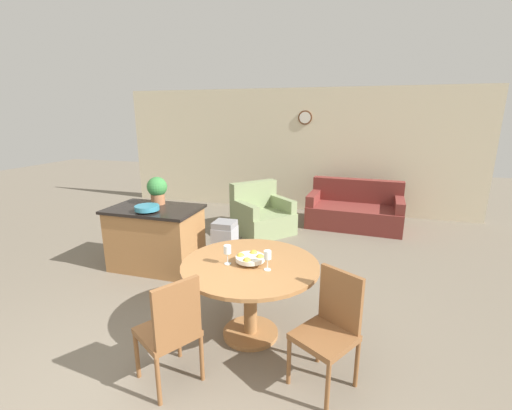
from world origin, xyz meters
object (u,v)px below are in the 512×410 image
Objects in this scene: wine_glass_right at (267,256)px; trash_bin at (225,245)px; dining_table at (250,280)px; fruit_bowl at (250,258)px; dining_chair_near_left at (171,327)px; armchair at (262,216)px; potted_plant at (157,189)px; couch at (354,211)px; wine_glass_left at (227,250)px; teal_bowl at (147,208)px; dining_chair_near_right at (331,324)px; kitchen_island at (156,238)px.

trash_bin is (-0.99, 1.45, -0.56)m from wine_glass_right.
fruit_bowl reaches higher than dining_table.
dining_chair_near_left is at bearing -130.20° from wine_glass_right.
fruit_bowl is 1.48× the size of wine_glass_right.
potted_plant is at bearing -171.11° from armchair.
trash_bin is 0.39× the size of couch.
wine_glass_right is at bearing -2.56° from wine_glass_left.
trash_bin is at bearing 124.35° from wine_glass_right.
dining_table is at bearing -59.51° from trash_bin.
dining_chair_near_left is at bearing -116.78° from fruit_bowl.
wine_glass_left is 0.39m from wine_glass_right.
fruit_bowl is (0.40, 0.80, 0.30)m from dining_chair_near_left.
dining_table is 4.04m from couch.
wine_glass_left reaches higher than fruit_bowl.
dining_chair_near_left reaches higher than armchair.
dining_chair_near_left reaches higher than couch.
armchair is at bearing 36.60° from dining_chair_near_left.
teal_bowl is 0.44m from potted_plant.
dining_chair_near_right is (0.80, -0.40, -0.07)m from dining_table.
teal_bowl reaches higher than dining_chair_near_right.
wine_glass_left reaches higher than dining_chair_near_left.
teal_bowl is at bearing 146.60° from wine_glass_left.
potted_plant reaches higher than armchair.
fruit_bowl is at bearing -99.55° from couch.
potted_plant is at bearing 143.63° from fruit_bowl.
trash_bin is 3.09m from couch.
dining_chair_near_right is 3.45× the size of fruit_bowl.
teal_bowl reaches higher than wine_glass_right.
trash_bin is at bearing 24.56° from teal_bowl.
fruit_bowl is (0.00, 0.00, 0.23)m from dining_table.
kitchen_island is (-1.77, 1.14, -0.38)m from fruit_bowl.
dining_table is 0.23m from fruit_bowl.
dining_chair_near_left is 1.00× the size of dining_chair_near_right.
couch is at bearing -19.81° from armchair.
dining_table is at bearing 4.95° from dining_chair_near_right.
fruit_bowl is 0.87× the size of teal_bowl.
wine_glass_right is 3.30m from armchair.
potted_plant is at bearing 143.61° from dining_table.
wine_glass_right is at bearing -8.45° from dining_chair_near_left.
wine_glass_right is 2.18m from teal_bowl.
couch reaches higher than fruit_bowl.
dining_chair_near_right is at bearing -27.88° from teal_bowl.
wine_glass_right reaches higher than dining_chair_near_left.
dining_chair_near_left is 0.76× the size of kitchen_island.
dining_chair_near_left is 0.52× the size of couch.
dining_chair_near_left is at bearing -133.36° from armchair.
potted_plant is 0.31× the size of armchair.
couch is at bearing 45.87° from kitchen_island.
fruit_bowl is 3.15m from armchair.
armchair is (-0.32, 3.82, -0.22)m from dining_chair_near_left.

